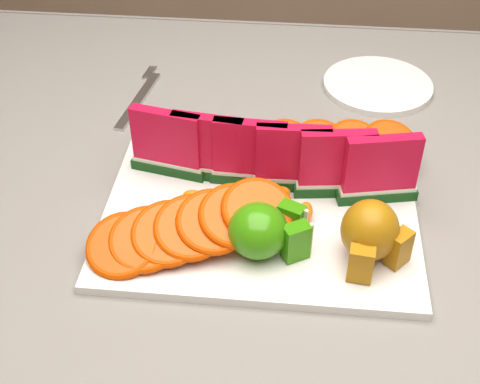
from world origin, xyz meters
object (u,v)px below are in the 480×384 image
platter (260,215)px  pear_cluster (371,233)px  apple_cluster (264,231)px  fork (140,97)px  side_plate (378,85)px

platter → pear_cluster: pear_cluster is taller
platter → apple_cluster: size_ratio=3.86×
apple_cluster → pear_cluster: pear_cluster is taller
platter → pear_cluster: (0.13, -0.07, 0.04)m
pear_cluster → platter: bearing=152.9°
pear_cluster → fork: bearing=136.1°
apple_cluster → pear_cluster: size_ratio=1.12×
platter → apple_cluster: (0.01, -0.07, 0.04)m
pear_cluster → side_plate: bearing=84.8°
apple_cluster → fork: (-0.23, 0.34, -0.04)m
platter → fork: platter is taller
apple_cluster → platter: bearing=97.6°
apple_cluster → pear_cluster: (0.12, 0.00, 0.01)m
pear_cluster → side_plate: 0.41m
apple_cluster → pear_cluster: 0.12m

